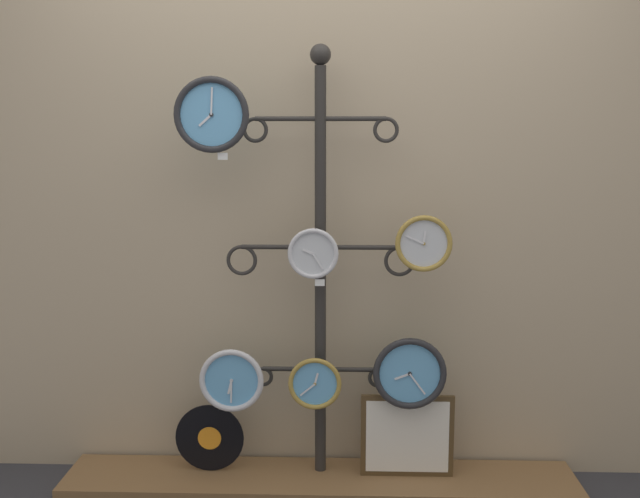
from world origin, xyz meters
TOP-DOWN VIEW (x-y plane):
  - shop_wall at (0.00, 0.57)m, footprint 4.40×0.04m
  - low_shelf at (0.00, 0.35)m, footprint 2.20×0.36m
  - display_stand at (0.00, 0.41)m, footprint 0.79×0.43m
  - clock_top_left at (-0.43, 0.30)m, footprint 0.30×0.04m
  - clock_middle_center at (-0.03, 0.33)m, footprint 0.21×0.04m
  - clock_middle_right at (0.42, 0.34)m, footprint 0.23×0.04m
  - clock_bottom_left at (-0.37, 0.31)m, footprint 0.27×0.04m
  - clock_bottom_center at (-0.02, 0.32)m, footprint 0.22×0.04m
  - clock_bottom_right at (0.38, 0.32)m, footprint 0.31×0.04m
  - vinyl_record at (-0.48, 0.38)m, footprint 0.30×0.01m
  - picture_frame at (0.37, 0.36)m, footprint 0.40×0.02m
  - price_tag_upper at (-0.39, 0.30)m, footprint 0.04×0.00m
  - price_tag_mid at (0.00, 0.33)m, footprint 0.04×0.00m

SIDE VIEW (x-z plane):
  - low_shelf at x=0.00m, z-range 0.00..0.06m
  - vinyl_record at x=-0.48m, z-range 0.06..0.36m
  - picture_frame at x=0.37m, z-range 0.06..0.42m
  - clock_bottom_center at x=-0.02m, z-range 0.37..0.60m
  - clock_bottom_left at x=-0.37m, z-range 0.36..0.63m
  - clock_bottom_right at x=0.38m, z-range 0.38..0.68m
  - display_stand at x=0.00m, z-range -0.27..1.60m
  - price_tag_mid at x=0.00m, z-range 0.90..0.93m
  - clock_middle_center at x=-0.03m, z-range 0.93..1.14m
  - clock_middle_right at x=0.42m, z-range 0.96..1.19m
  - shop_wall at x=0.00m, z-range 0.00..2.80m
  - price_tag_upper at x=-0.39m, z-range 1.41..1.44m
  - clock_top_left at x=-0.43m, z-range 1.44..1.74m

